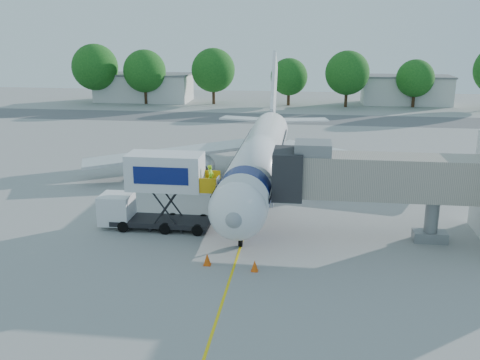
# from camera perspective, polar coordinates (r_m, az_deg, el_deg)

# --- Properties ---
(ground) EXTENTS (160.00, 160.00, 0.00)m
(ground) POSITION_cam_1_polar(r_m,az_deg,el_deg) (44.26, 1.64, -2.30)
(ground) COLOR #9B9A98
(ground) RESTS_ON ground
(guidance_line) EXTENTS (0.15, 70.00, 0.01)m
(guidance_line) POSITION_cam_1_polar(r_m,az_deg,el_deg) (44.26, 1.64, -2.29)
(guidance_line) COLOR yellow
(guidance_line) RESTS_ON ground
(taxiway_strip) EXTENTS (120.00, 10.00, 0.01)m
(taxiway_strip) POSITION_cam_1_polar(r_m,az_deg,el_deg) (85.07, 4.53, 6.53)
(taxiway_strip) COLOR #59595B
(taxiway_strip) RESTS_ON ground
(aircraft) EXTENTS (34.17, 37.73, 11.35)m
(aircraft) POSITION_cam_1_polar(r_m,az_deg,el_deg) (47.41, 2.18, 2.64)
(aircraft) COLOR white
(aircraft) RESTS_ON ground
(jet_bridge) EXTENTS (13.90, 3.20, 6.60)m
(jet_bridge) POSITION_cam_1_polar(r_m,az_deg,el_deg) (36.31, 13.20, 0.33)
(jet_bridge) COLOR #A69D8E
(jet_bridge) RESTS_ON ground
(catering_hiloader) EXTENTS (8.50, 2.44, 5.50)m
(catering_hiloader) POSITION_cam_1_polar(r_m,az_deg,el_deg) (38.01, -8.86, -1.22)
(catering_hiloader) COLOR black
(catering_hiloader) RESTS_ON ground
(ground_tug) EXTENTS (3.52, 2.47, 1.28)m
(ground_tug) POSITION_cam_1_polar(r_m,az_deg,el_deg) (26.72, 7.06, -13.74)
(ground_tug) COLOR silver
(ground_tug) RESTS_ON ground
(safety_cone_a) EXTENTS (0.47, 0.47, 0.75)m
(safety_cone_a) POSITION_cam_1_polar(r_m,az_deg,el_deg) (32.70, -3.52, -8.45)
(safety_cone_a) COLOR #E1500B
(safety_cone_a) RESTS_ON ground
(safety_cone_b) EXTENTS (0.44, 0.44, 0.69)m
(safety_cone_b) POSITION_cam_1_polar(r_m,az_deg,el_deg) (31.90, 1.58, -9.13)
(safety_cone_b) COLOR #E1500B
(safety_cone_b) RESTS_ON ground
(outbuilding_left) EXTENTS (18.40, 8.40, 5.30)m
(outbuilding_left) POSITION_cam_1_polar(r_m,az_deg,el_deg) (107.37, -10.21, 9.72)
(outbuilding_left) COLOR silver
(outbuilding_left) RESTS_ON ground
(outbuilding_right) EXTENTS (16.40, 7.40, 5.30)m
(outbuilding_right) POSITION_cam_1_polar(r_m,az_deg,el_deg) (105.95, 17.28, 9.18)
(outbuilding_right) COLOR silver
(outbuilding_right) RESTS_ON ground
(tree_a) EXTENTS (8.63, 8.63, 11.01)m
(tree_a) POSITION_cam_1_polar(r_m,az_deg,el_deg) (106.35, -15.21, 11.54)
(tree_a) COLOR #382314
(tree_a) RESTS_ON ground
(tree_b) EXTENTS (7.87, 7.87, 10.03)m
(tree_b) POSITION_cam_1_polar(r_m,az_deg,el_deg) (102.80, -10.15, 11.37)
(tree_b) COLOR #382314
(tree_b) RESTS_ON ground
(tree_c) EXTENTS (8.08, 8.08, 10.31)m
(tree_c) POSITION_cam_1_polar(r_m,az_deg,el_deg) (101.08, -2.87, 11.62)
(tree_c) COLOR #382314
(tree_c) RESTS_ON ground
(tree_d) EXTENTS (6.73, 6.73, 8.59)m
(tree_d) POSITION_cam_1_polar(r_m,az_deg,el_deg) (99.62, 5.25, 10.90)
(tree_d) COLOR #382314
(tree_d) RESTS_ON ground
(tree_e) EXTENTS (7.85, 7.85, 10.01)m
(tree_e) POSITION_cam_1_polar(r_m,az_deg,el_deg) (99.06, 11.38, 11.14)
(tree_e) COLOR #382314
(tree_e) RESTS_ON ground
(tree_f) EXTENTS (6.67, 6.67, 8.50)m
(tree_f) POSITION_cam_1_polar(r_m,az_deg,el_deg) (101.79, 18.18, 10.27)
(tree_f) COLOR #382314
(tree_f) RESTS_ON ground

